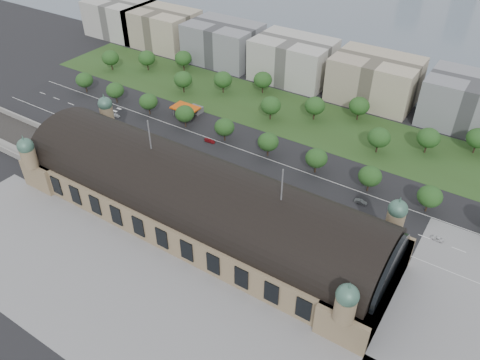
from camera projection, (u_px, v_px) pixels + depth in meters
The scene contains 52 objects.
ground at pixel (198, 220), 179.94m from camera, with size 900.00×900.00×0.00m, color black.
station at pixel (197, 199), 173.78m from camera, with size 150.00×48.40×44.30m.
track_cutting at pixel (14, 139), 226.07m from camera, with size 70.00×24.00×3.10m.
plaza_south at pixel (138, 310), 146.05m from camera, with size 190.00×48.00×0.12m, color gray.
road_slab at pixel (213, 158), 214.17m from camera, with size 260.00×26.00×0.10m, color black.
grass_belt at pixel (281, 112), 248.88m from camera, with size 300.00×45.00×0.10m, color #2C481D.
petrol_station at pixel (191, 109), 245.51m from camera, with size 14.00×13.00×5.05m.
lake at pixel (420, 15), 379.87m from camera, with size 700.00×320.00×0.08m, color slate.
office_0 at pixel (120, 18), 336.20m from camera, with size 45.00×32.00×24.00m, color #B5B3AC.
office_1 at pixel (163, 28), 318.74m from camera, with size 45.00×32.00×24.00m, color #B7AB8F.
office_2 at pixel (223, 43), 296.91m from camera, with size 45.00×32.00×24.00m, color gray.
office_3 at pixel (293, 60), 275.07m from camera, with size 45.00×32.00×24.00m, color #B5B3AC.
office_4 at pixel (375, 79), 253.24m from camera, with size 45.00×32.00×24.00m, color #B7AB8F.
office_5 at pixel (472, 103), 231.41m from camera, with size 45.00×32.00×24.00m, color gray.
tree_row_0 at pixel (84, 80), 263.44m from camera, with size 9.60×9.60×11.52m.
tree_row_1 at pixel (115, 90), 252.96m from camera, with size 9.60×9.60×11.52m.
tree_row_2 at pixel (148, 102), 242.48m from camera, with size 9.60×9.60×11.52m.
tree_row_3 at pixel (185, 114), 232.00m from camera, with size 9.60×9.60×11.52m.
tree_row_4 at pixel (224, 127), 221.52m from camera, with size 9.60×9.60×11.52m.
tree_row_5 at pixel (268, 142), 211.05m from camera, with size 9.60×9.60×11.52m.
tree_row_6 at pixel (316, 158), 200.57m from camera, with size 9.60×9.60×11.52m.
tree_row_7 at pixel (370, 176), 190.09m from camera, with size 9.60×9.60×11.52m.
tree_row_8 at pixel (430, 196), 179.61m from camera, with size 9.60×9.60×11.52m.
tree_belt_0 at pixel (110, 58), 287.56m from camera, with size 10.40×10.40×12.48m.
tree_belt_1 at pixel (147, 58), 287.32m from camera, with size 10.40×10.40×12.48m.
tree_belt_2 at pixel (183, 58), 287.07m from camera, with size 10.40×10.40×12.48m.
tree_belt_3 at pixel (183, 79), 262.67m from camera, with size 10.40×10.40×12.48m.
tree_belt_4 at pixel (223, 80), 262.43m from camera, with size 10.40×10.40×12.48m.
tree_belt_5 at pixel (263, 80), 262.18m from camera, with size 10.40×10.40×12.48m.
tree_belt_6 at pixel (271, 105), 237.79m from camera, with size 10.40×10.40×12.48m.
tree_belt_7 at pixel (315, 106), 237.54m from camera, with size 10.40×10.40×12.48m.
tree_belt_8 at pixel (359, 106), 237.30m from camera, with size 10.40×10.40×12.48m.
tree_belt_9 at pixel (379, 137), 212.90m from camera, with size 10.40×10.40×12.48m.
tree_belt_10 at pixel (429, 138), 212.65m from camera, with size 10.40×10.40×12.48m.
tree_belt_11 at pixel (478, 138), 212.41m from camera, with size 10.40×10.40×12.48m.
traffic_car_0 at pixel (86, 121), 239.77m from camera, with size 1.91×4.74×1.62m, color silver.
traffic_car_1 at pixel (116, 116), 244.20m from camera, with size 1.51×4.33×1.43m, color #9C9FA4.
traffic_car_2 at pixel (164, 149), 218.12m from camera, with size 2.69×5.82×1.62m, color black.
traffic_car_3 at pixel (210, 141), 224.30m from camera, with size 2.21×5.44×1.58m, color maroon.
traffic_car_4 at pixel (255, 181), 198.61m from camera, with size 1.89×4.71×1.60m, color #1C214E.
traffic_car_5 at pixel (361, 202), 187.35m from camera, with size 1.74×5.00×1.65m, color #54585C.
traffic_car_6 at pixel (437, 238), 170.78m from camera, with size 2.10×4.56×1.27m, color white.
parked_car_0 at pixel (117, 145), 221.54m from camera, with size 1.72×4.94×1.63m, color black.
parked_car_1 at pixel (132, 145), 221.53m from camera, with size 2.63×5.71×1.59m, color maroon.
parked_car_2 at pixel (136, 146), 220.56m from camera, with size 1.84×4.54×1.32m, color #1A1844.
parked_car_3 at pixel (122, 147), 220.02m from camera, with size 1.73×4.31×1.47m, color #55575D.
parked_car_4 at pixel (160, 156), 214.00m from camera, with size 1.57×4.51×1.49m, color silver.
parked_car_5 at pixel (151, 152), 216.47m from camera, with size 2.70×5.86×1.63m, color gray.
parked_car_6 at pixel (169, 159), 211.66m from camera, with size 2.30×5.65×1.64m, color black.
bus_west at pixel (213, 172), 202.29m from camera, with size 2.94×12.55×3.50m, color red.
bus_mid at pixel (268, 185), 195.03m from camera, with size 2.54×10.84×3.02m, color beige.
bus_east at pixel (267, 187), 193.36m from camera, with size 2.99×12.78×3.56m, color #B8B4AA.
Camera 1 is at (87.13, -104.19, 120.12)m, focal length 35.00 mm.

